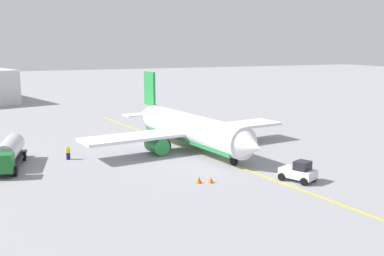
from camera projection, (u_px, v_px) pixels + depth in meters
name	position (u px, v px, depth m)	size (l,w,h in m)	color
ground_plane	(192.00, 150.00, 62.32)	(400.00, 400.00, 0.00)	#939399
airplane	(190.00, 129.00, 62.22)	(29.61, 29.98, 9.84)	white
fuel_tanker	(9.00, 153.00, 53.15)	(11.14, 4.50, 3.15)	#2D2D33
pushback_tug	(299.00, 172.00, 47.99)	(4.11, 3.52, 2.20)	silver
refueling_worker	(68.00, 153.00, 57.03)	(0.39, 0.54, 1.71)	navy
safety_cone_nose	(211.00, 180.00, 47.51)	(0.57, 0.57, 0.63)	#F2590F
safety_cone_wingtip	(199.00, 180.00, 47.44)	(0.61, 0.61, 0.68)	#F2590F
taxi_line_marking	(192.00, 150.00, 62.32)	(66.43, 0.30, 0.01)	yellow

